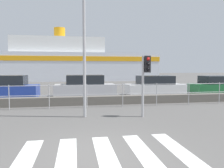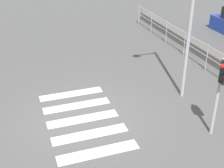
% 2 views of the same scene
% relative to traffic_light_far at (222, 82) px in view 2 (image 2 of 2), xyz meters
% --- Properties ---
extents(ground_plane, '(160.00, 160.00, 0.00)m').
position_rel_traffic_light_far_xyz_m(ground_plane, '(-2.27, -3.58, -1.85)').
color(ground_plane, '#565451').
extents(crosswalk, '(4.05, 2.40, 0.01)m').
position_rel_traffic_light_far_xyz_m(crosswalk, '(-2.17, -3.58, -1.85)').
color(crosswalk, silver).
rests_on(crosswalk, ground_plane).
extents(traffic_light_far, '(0.34, 0.32, 2.52)m').
position_rel_traffic_light_far_xyz_m(traffic_light_far, '(0.00, 0.00, 0.00)').
color(traffic_light_far, '#B2B2B5').
rests_on(traffic_light_far, ground_plane).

